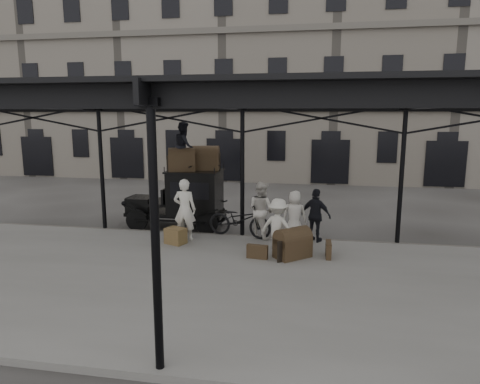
# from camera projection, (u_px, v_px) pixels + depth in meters

# --- Properties ---
(ground) EXTENTS (120.00, 120.00, 0.00)m
(ground) POSITION_uv_depth(u_px,v_px,m) (231.00, 259.00, 12.55)
(ground) COLOR #383533
(ground) RESTS_ON ground
(platform) EXTENTS (28.00, 8.00, 0.15)m
(platform) POSITION_uv_depth(u_px,v_px,m) (215.00, 282.00, 10.60)
(platform) COLOR slate
(platform) RESTS_ON ground
(canopy) EXTENTS (22.50, 9.00, 4.74)m
(canopy) POSITION_uv_depth(u_px,v_px,m) (216.00, 96.00, 10.05)
(canopy) COLOR black
(canopy) RESTS_ON ground
(building_frontage) EXTENTS (64.00, 8.00, 14.00)m
(building_frontage) POSITION_uv_depth(u_px,v_px,m) (283.00, 71.00, 28.72)
(building_frontage) COLOR slate
(building_frontage) RESTS_ON ground
(taxi) EXTENTS (3.65, 1.55, 2.18)m
(taxi) POSITION_uv_depth(u_px,v_px,m) (187.00, 196.00, 15.68)
(taxi) COLOR black
(taxi) RESTS_ON ground
(porter_left) EXTENTS (0.73, 0.48, 2.00)m
(porter_left) POSITION_uv_depth(u_px,v_px,m) (185.00, 210.00, 13.75)
(porter_left) COLOR silver
(porter_left) RESTS_ON platform
(porter_midleft) EXTENTS (1.15, 1.10, 1.87)m
(porter_midleft) POSITION_uv_depth(u_px,v_px,m) (261.00, 210.00, 13.98)
(porter_midleft) COLOR beige
(porter_midleft) RESTS_ON platform
(porter_centre) EXTENTS (0.83, 0.57, 1.61)m
(porter_centre) POSITION_uv_depth(u_px,v_px,m) (295.00, 215.00, 13.82)
(porter_centre) COLOR beige
(porter_centre) RESTS_ON platform
(porter_official) EXTENTS (1.09, 0.80, 1.71)m
(porter_official) POSITION_uv_depth(u_px,v_px,m) (316.00, 215.00, 13.57)
(porter_official) COLOR black
(porter_official) RESTS_ON platform
(porter_right) EXTENTS (1.21, 0.92, 1.66)m
(porter_right) POSITION_uv_depth(u_px,v_px,m) (278.00, 227.00, 12.27)
(porter_right) COLOR beige
(porter_right) RESTS_ON platform
(bicycle) EXTENTS (2.31, 1.21, 1.15)m
(bicycle) POSITION_uv_depth(u_px,v_px,m) (240.00, 220.00, 14.17)
(bicycle) COLOR black
(bicycle) RESTS_ON platform
(porter_roof) EXTENTS (0.90, 1.01, 1.73)m
(porter_roof) POSITION_uv_depth(u_px,v_px,m) (184.00, 146.00, 15.26)
(porter_roof) COLOR black
(porter_roof) RESTS_ON taxi
(steamer_trunk_roof_near) EXTENTS (1.06, 0.82, 0.69)m
(steamer_trunk_roof_near) POSITION_uv_depth(u_px,v_px,m) (182.00, 161.00, 15.22)
(steamer_trunk_roof_near) COLOR #463220
(steamer_trunk_roof_near) RESTS_ON taxi
(steamer_trunk_roof_far) EXTENTS (1.06, 0.72, 0.72)m
(steamer_trunk_roof_far) POSITION_uv_depth(u_px,v_px,m) (206.00, 160.00, 15.52)
(steamer_trunk_roof_far) COLOR #463220
(steamer_trunk_roof_far) RESTS_ON taxi
(steamer_trunk_platform) EXTENTS (1.14, 1.11, 0.72)m
(steamer_trunk_platform) POSITION_uv_depth(u_px,v_px,m) (293.00, 245.00, 12.14)
(steamer_trunk_platform) COLOR #463220
(steamer_trunk_platform) RESTS_ON platform
(wicker_hamper) EXTENTS (0.73, 0.65, 0.50)m
(wicker_hamper) POSITION_uv_depth(u_px,v_px,m) (176.00, 236.00, 13.46)
(wicker_hamper) COLOR brown
(wicker_hamper) RESTS_ON platform
(suitcase_upright) EXTENTS (0.16, 0.60, 0.45)m
(suitcase_upright) POSITION_uv_depth(u_px,v_px,m) (328.00, 250.00, 12.18)
(suitcase_upright) COLOR #463220
(suitcase_upright) RESTS_ON platform
(suitcase_flat) EXTENTS (0.61, 0.23, 0.40)m
(suitcase_flat) POSITION_uv_depth(u_px,v_px,m) (257.00, 252.00, 12.07)
(suitcase_flat) COLOR #463220
(suitcase_flat) RESTS_ON platform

